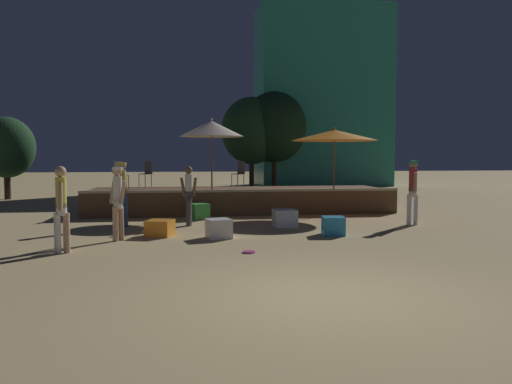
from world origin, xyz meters
TOP-DOWN VIEW (x-y plane):
  - ground_plane at (0.00, 0.00)m, footprint 120.00×120.00m
  - wooden_deck at (0.12, 10.99)m, footprint 10.33×3.18m
  - patio_umbrella_0 at (3.08, 9.45)m, footprint 2.85×2.85m
  - patio_umbrella_1 at (-0.93, 9.62)m, footprint 2.05×2.05m
  - cube_seat_0 at (1.76, 5.20)m, footprint 0.58×0.58m
  - cube_seat_1 at (-1.04, 5.12)m, footprint 0.63×0.63m
  - cube_seat_2 at (-2.41, 5.63)m, footprint 0.73×0.73m
  - cube_seat_3 at (0.89, 6.81)m, footprint 0.61×0.61m
  - cube_seat_4 at (-1.37, 8.79)m, footprint 0.66×0.66m
  - person_0 at (4.49, 6.65)m, footprint 0.30×0.54m
  - person_1 at (-3.49, 7.40)m, footprint 0.29×0.46m
  - person_2 at (-1.70, 7.36)m, footprint 0.48×0.29m
  - person_3 at (-3.31, 5.08)m, footprint 0.45×0.40m
  - person_4 at (-4.22, 3.72)m, footprint 0.29×0.53m
  - bistro_chair_0 at (-3.11, 11.47)m, footprint 0.48×0.48m
  - bistro_chair_1 at (-3.91, 10.29)m, footprint 0.46×0.46m
  - bistro_chair_2 at (0.12, 11.03)m, footprint 0.48×0.48m
  - frisbee_disc at (-0.57, 3.22)m, footprint 0.25×0.25m
  - background_tree_0 at (-9.70, 17.38)m, footprint 2.49×2.49m
  - background_tree_1 at (3.33, 21.76)m, footprint 3.69×3.69m
  - background_tree_2 at (2.03, 21.80)m, footprint 3.47×3.47m
  - distant_building at (7.48, 26.56)m, footprint 8.63×4.36m

SIDE VIEW (x-z plane):
  - ground_plane at x=0.00m, z-range 0.00..0.00m
  - frisbee_disc at x=-0.57m, z-range 0.00..0.03m
  - cube_seat_2 at x=-2.41m, z-range 0.00..0.39m
  - cube_seat_0 at x=1.76m, z-range 0.00..0.45m
  - cube_seat_1 at x=-1.04m, z-range 0.00..0.45m
  - cube_seat_3 at x=0.89m, z-range 0.00..0.47m
  - cube_seat_4 at x=-1.37m, z-range 0.00..0.48m
  - wooden_deck at x=0.12m, z-range -0.04..0.82m
  - person_2 at x=-1.70m, z-range 0.05..1.69m
  - person_4 at x=-4.22m, z-range 0.07..1.79m
  - person_3 at x=-3.31m, z-range 0.10..1.77m
  - person_1 at x=-3.49m, z-range 0.12..1.88m
  - person_0 at x=4.49m, z-range 0.13..1.94m
  - bistro_chair_0 at x=-3.11m, z-range 0.95..1.85m
  - bistro_chair_1 at x=-3.91m, z-range 0.95..1.85m
  - bistro_chair_2 at x=0.12m, z-range 0.95..1.85m
  - background_tree_0 at x=-9.70m, z-range 0.48..4.19m
  - patio_umbrella_0 at x=3.08m, z-range 1.17..4.04m
  - patio_umbrella_1 at x=-0.93m, z-range 1.23..4.36m
  - background_tree_2 at x=2.03m, z-range 0.74..6.06m
  - background_tree_1 at x=3.33m, z-range 0.79..6.43m
  - distant_building at x=7.48m, z-range 0.00..11.81m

